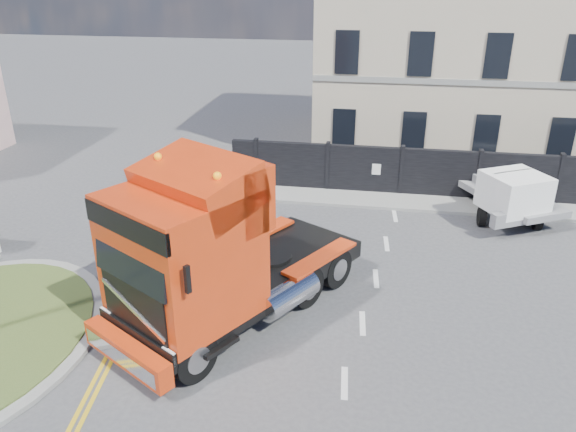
# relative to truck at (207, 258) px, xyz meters

# --- Properties ---
(ground) EXTENTS (120.00, 120.00, 0.00)m
(ground) POSITION_rel_truck_xyz_m (0.94, 1.19, -2.03)
(ground) COLOR #424244
(ground) RESTS_ON ground
(hoarding_fence) EXTENTS (18.80, 0.25, 2.00)m
(hoarding_fence) POSITION_rel_truck_xyz_m (7.49, 10.19, -1.03)
(hoarding_fence) COLOR black
(hoarding_fence) RESTS_ON ground
(georgian_building) EXTENTS (12.30, 10.30, 12.80)m
(georgian_building) POSITION_rel_truck_xyz_m (6.94, 17.69, 3.75)
(georgian_building) COLOR #B3A88E
(georgian_building) RESTS_ON ground
(pavement_far) EXTENTS (20.00, 1.60, 0.12)m
(pavement_far) POSITION_rel_truck_xyz_m (6.94, 9.29, -1.97)
(pavement_far) COLOR gray
(pavement_far) RESTS_ON ground
(truck) EXTENTS (6.28, 7.91, 4.52)m
(truck) POSITION_rel_truck_xyz_m (0.00, 0.00, 0.00)
(truck) COLOR black
(truck) RESTS_ON ground
(flatbed_pickup) EXTENTS (4.02, 5.35, 2.02)m
(flatbed_pickup) POSITION_rel_truck_xyz_m (8.78, 8.26, -0.94)
(flatbed_pickup) COLOR slate
(flatbed_pickup) RESTS_ON ground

